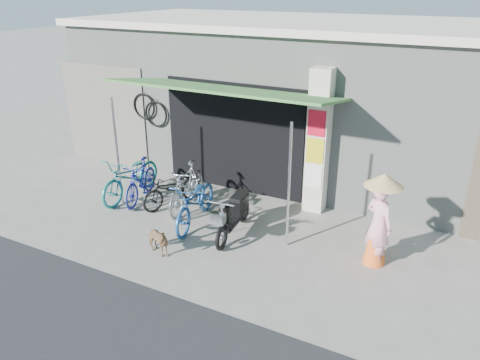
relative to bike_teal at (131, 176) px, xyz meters
The scene contains 13 objects.
ground 3.23m from the bike_teal, 20.20° to the right, with size 80.00×80.00×0.00m, color gray.
bicycle_shop 5.16m from the bike_teal, 53.17° to the left, with size 12.30×5.30×3.66m.
shop_pillar 4.19m from the bike_teal, 19.30° to the left, with size 0.42×0.44×3.00m.
awning 2.95m from the bike_teal, 14.12° to the left, with size 4.60×1.88×2.72m.
neighbour_left 2.62m from the bike_teal, 143.43° to the left, with size 2.60×0.06×2.60m, color #6B665B.
bike_teal is the anchor object (origin of this frame).
bike_blue 0.29m from the bike_teal, ahead, with size 0.44×1.55×0.93m, color navy.
bike_black 1.07m from the bike_teal, ahead, with size 0.52×1.49×0.78m, color black.
bike_silver 1.44m from the bike_teal, ahead, with size 0.47×1.67×1.01m, color #B9BABF.
bike_navy 2.01m from the bike_teal, 11.64° to the right, with size 0.64×1.83×0.96m, color #1E4D8D.
street_dog 2.61m from the bike_teal, 41.09° to the right, with size 0.29×0.64×0.54m, color tan.
moped 2.87m from the bike_teal, ahead, with size 0.48×1.63×0.92m.
nun 5.48m from the bike_teal, ahead, with size 0.65×0.64×1.67m.
Camera 1 is at (3.62, -6.31, 4.49)m, focal length 35.00 mm.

